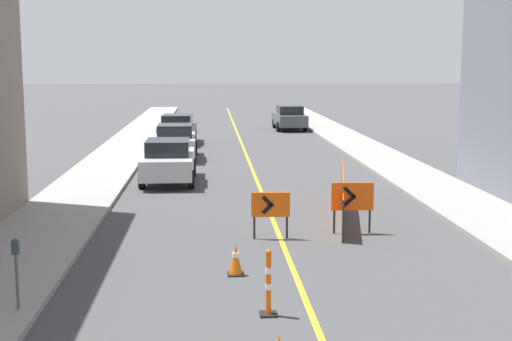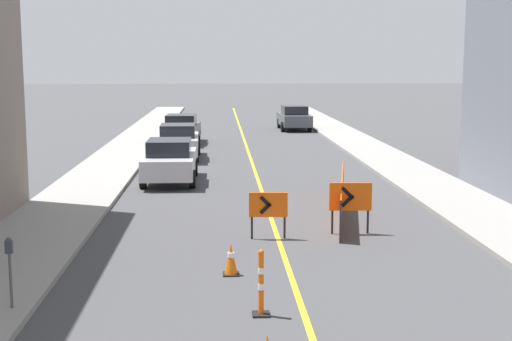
{
  "view_description": "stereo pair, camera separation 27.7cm",
  "coord_description": "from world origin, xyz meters",
  "px_view_note": "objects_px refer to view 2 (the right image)",
  "views": [
    {
      "loc": [
        -1.75,
        -1.32,
        4.35
      ],
      "look_at": [
        -0.3,
        20.71,
        1.0
      ],
      "focal_mm": 50.0,
      "sensor_mm": 36.0,
      "label": 1
    },
    {
      "loc": [
        -1.47,
        -1.34,
        4.35
      ],
      "look_at": [
        -0.3,
        20.71,
        1.0
      ],
      "focal_mm": 50.0,
      "sensor_mm": 36.0,
      "label": 2
    }
  ],
  "objects_px": {
    "arrow_barricade_secondary": "(350,199)",
    "parked_car_curb_mid": "(178,141)",
    "arrow_barricade_primary": "(268,207)",
    "parked_car_opposite_side": "(294,118)",
    "traffic_cone_third": "(231,259)",
    "delineator_post_rear": "(261,287)",
    "parked_car_curb_near": "(170,161)",
    "parking_meter_near_curb": "(9,258)",
    "parked_car_curb_far": "(181,129)"
  },
  "relations": [
    {
      "from": "parked_car_curb_mid",
      "to": "parking_meter_near_curb",
      "type": "xyz_separation_m",
      "value": [
        -1.78,
        -20.31,
        0.22
      ]
    },
    {
      "from": "parked_car_curb_near",
      "to": "arrow_barricade_primary",
      "type": "bearing_deg",
      "value": -71.05
    },
    {
      "from": "delineator_post_rear",
      "to": "parked_car_opposite_side",
      "type": "relative_size",
      "value": 0.27
    },
    {
      "from": "traffic_cone_third",
      "to": "parked_car_opposite_side",
      "type": "distance_m",
      "value": 32.31
    },
    {
      "from": "parked_car_curb_near",
      "to": "parked_car_curb_far",
      "type": "relative_size",
      "value": 0.98
    },
    {
      "from": "parked_car_curb_far",
      "to": "parking_meter_near_curb",
      "type": "distance_m",
      "value": 26.5
    },
    {
      "from": "delineator_post_rear",
      "to": "arrow_barricade_primary",
      "type": "xyz_separation_m",
      "value": [
        0.5,
        5.42,
        0.31
      ]
    },
    {
      "from": "parked_car_curb_mid",
      "to": "parked_car_curb_far",
      "type": "height_order",
      "value": "same"
    },
    {
      "from": "arrow_barricade_secondary",
      "to": "traffic_cone_third",
      "type": "bearing_deg",
      "value": -128.98
    },
    {
      "from": "parked_car_curb_near",
      "to": "parked_car_curb_mid",
      "type": "height_order",
      "value": "same"
    },
    {
      "from": "traffic_cone_third",
      "to": "parked_car_curb_near",
      "type": "bearing_deg",
      "value": 99.81
    },
    {
      "from": "traffic_cone_third",
      "to": "parking_meter_near_curb",
      "type": "relative_size",
      "value": 0.53
    },
    {
      "from": "parked_car_curb_near",
      "to": "parking_meter_near_curb",
      "type": "relative_size",
      "value": 3.43
    },
    {
      "from": "traffic_cone_third",
      "to": "parked_car_curb_near",
      "type": "xyz_separation_m",
      "value": [
        -2.02,
        11.69,
        0.47
      ]
    },
    {
      "from": "delineator_post_rear",
      "to": "arrow_barricade_primary",
      "type": "height_order",
      "value": "delineator_post_rear"
    },
    {
      "from": "traffic_cone_third",
      "to": "parked_car_opposite_side",
      "type": "relative_size",
      "value": 0.15
    },
    {
      "from": "arrow_barricade_secondary",
      "to": "parking_meter_near_curb",
      "type": "bearing_deg",
      "value": -137.86
    },
    {
      "from": "traffic_cone_third",
      "to": "parking_meter_near_curb",
      "type": "distance_m",
      "value": 4.48
    },
    {
      "from": "traffic_cone_third",
      "to": "arrow_barricade_primary",
      "type": "distance_m",
      "value": 3.2
    },
    {
      "from": "traffic_cone_third",
      "to": "parking_meter_near_curb",
      "type": "height_order",
      "value": "parking_meter_near_curb"
    },
    {
      "from": "parked_car_curb_mid",
      "to": "traffic_cone_third",
      "type": "bearing_deg",
      "value": -84.72
    },
    {
      "from": "traffic_cone_third",
      "to": "delineator_post_rear",
      "type": "xyz_separation_m",
      "value": [
        0.48,
        -2.42,
        0.18
      ]
    },
    {
      "from": "arrow_barricade_primary",
      "to": "parked_car_curb_near",
      "type": "relative_size",
      "value": 0.27
    },
    {
      "from": "arrow_barricade_secondary",
      "to": "parked_car_curb_mid",
      "type": "relative_size",
      "value": 0.31
    },
    {
      "from": "parked_car_curb_near",
      "to": "parked_car_opposite_side",
      "type": "height_order",
      "value": "same"
    },
    {
      "from": "arrow_barricade_secondary",
      "to": "parking_meter_near_curb",
      "type": "distance_m",
      "value": 8.94
    },
    {
      "from": "parked_car_curb_near",
      "to": "parked_car_curb_mid",
      "type": "relative_size",
      "value": 0.99
    },
    {
      "from": "parked_car_curb_near",
      "to": "parked_car_curb_mid",
      "type": "bearing_deg",
      "value": 90.29
    },
    {
      "from": "delineator_post_rear",
      "to": "parked_car_curb_far",
      "type": "relative_size",
      "value": 0.27
    },
    {
      "from": "arrow_barricade_primary",
      "to": "parked_car_opposite_side",
      "type": "distance_m",
      "value": 29.2
    },
    {
      "from": "delineator_post_rear",
      "to": "parking_meter_near_curb",
      "type": "relative_size",
      "value": 0.94
    },
    {
      "from": "arrow_barricade_primary",
      "to": "arrow_barricade_secondary",
      "type": "distance_m",
      "value": 2.18
    },
    {
      "from": "delineator_post_rear",
      "to": "parked_car_curb_mid",
      "type": "relative_size",
      "value": 0.27
    },
    {
      "from": "delineator_post_rear",
      "to": "arrow_barricade_secondary",
      "type": "relative_size",
      "value": 0.89
    },
    {
      "from": "arrow_barricade_secondary",
      "to": "parked_car_opposite_side",
      "type": "distance_m",
      "value": 28.59
    },
    {
      "from": "parked_car_curb_mid",
      "to": "parked_car_opposite_side",
      "type": "height_order",
      "value": "same"
    },
    {
      "from": "parked_car_curb_far",
      "to": "parked_car_opposite_side",
      "type": "height_order",
      "value": "same"
    },
    {
      "from": "parked_car_curb_near",
      "to": "parked_car_curb_mid",
      "type": "xyz_separation_m",
      "value": [
        -0.05,
        6.44,
        0.0
      ]
    },
    {
      "from": "parked_car_curb_far",
      "to": "delineator_post_rear",
      "type": "bearing_deg",
      "value": -81.57
    },
    {
      "from": "parked_car_curb_near",
      "to": "arrow_barricade_secondary",
      "type": "bearing_deg",
      "value": -58.27
    },
    {
      "from": "parking_meter_near_curb",
      "to": "parked_car_curb_near",
      "type": "bearing_deg",
      "value": 82.49
    },
    {
      "from": "traffic_cone_third",
      "to": "parked_car_curb_near",
      "type": "distance_m",
      "value": 11.87
    },
    {
      "from": "parked_car_curb_mid",
      "to": "parked_car_curb_far",
      "type": "xyz_separation_m",
      "value": [
        -0.16,
        6.14,
        0.0
      ]
    },
    {
      "from": "parked_car_opposite_side",
      "to": "parking_meter_near_curb",
      "type": "height_order",
      "value": "parked_car_opposite_side"
    },
    {
      "from": "delineator_post_rear",
      "to": "arrow_barricade_primary",
      "type": "distance_m",
      "value": 5.46
    },
    {
      "from": "parked_car_curb_mid",
      "to": "parked_car_opposite_side",
      "type": "bearing_deg",
      "value": 62.67
    },
    {
      "from": "arrow_barricade_secondary",
      "to": "parked_car_curb_near",
      "type": "bearing_deg",
      "value": 125.17
    },
    {
      "from": "arrow_barricade_primary",
      "to": "arrow_barricade_secondary",
      "type": "height_order",
      "value": "arrow_barricade_secondary"
    },
    {
      "from": "traffic_cone_third",
      "to": "parked_car_curb_far",
      "type": "bearing_deg",
      "value": 95.24
    },
    {
      "from": "arrow_barricade_primary",
      "to": "parking_meter_near_curb",
      "type": "bearing_deg",
      "value": -129.67
    }
  ]
}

